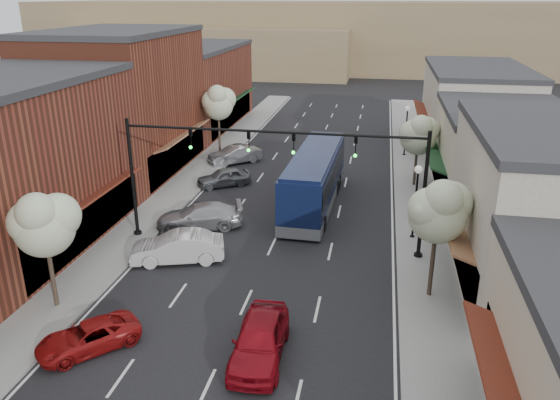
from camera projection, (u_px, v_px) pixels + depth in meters
The scene contains 28 objects.
ground at pixel (235, 326), 23.28m from camera, with size 160.00×160.00×0.00m, color black.
sidewalk_left at pixel (191, 179), 41.70m from camera, with size 2.80×73.00×0.15m, color gray.
sidewalk_right at pixel (416, 192), 38.84m from camera, with size 2.80×73.00×0.15m, color gray.
curb_left at pixel (209, 180), 41.46m from camera, with size 0.25×73.00×0.17m, color gray.
curb_right at pixel (396, 191), 39.08m from camera, with size 0.25×73.00×0.17m, color gray.
bldg_left_midnear at pixel (7, 164), 29.58m from camera, with size 10.14×14.10×9.40m.
bldg_left_midfar at pixel (122, 103), 42.19m from camera, with size 10.14×14.10×10.90m.
bldg_left_far at pixel (191, 87), 57.35m from camera, with size 10.14×18.10×8.40m.
bldg_right_midnear at pixel (555, 212), 25.08m from camera, with size 9.14×12.10×7.90m.
bldg_right_midfar at pixel (502, 156), 36.38m from camera, with size 9.14×12.10×6.40m.
bldg_right_far at pixel (473, 108), 49.08m from camera, with size 9.14×16.10×7.40m.
hill_far at pixel (356, 35), 103.94m from camera, with size 120.00×30.00×12.00m, color #7A6647.
hill_near at pixel (212, 49), 97.87m from camera, with size 50.00×20.00×8.00m, color #7A6647.
signal_mast_right at pixel (378, 174), 28.05m from camera, with size 8.22×0.46×7.00m.
signal_mast_left at pixel (171, 163), 29.96m from camera, with size 8.22×0.46×7.00m.
tree_right_near at pixel (439, 209), 23.91m from camera, with size 2.85×2.65×5.95m.
tree_right_far at pixel (419, 134), 38.79m from camera, with size 2.85×2.65×5.43m.
tree_left_near at pixel (44, 222), 23.14m from camera, with size 2.85×2.65×5.69m.
tree_left_far at pixel (218, 102), 46.92m from camera, with size 2.85×2.65×6.13m.
lamp_post_near at pixel (416, 190), 30.55m from camera, with size 0.44×0.44×4.44m.
lamp_post_far at pixel (407, 123), 46.64m from camera, with size 0.44×0.44×4.44m.
coach_bus at pixel (315, 178), 35.94m from camera, with size 3.00×12.10×3.68m.
red_hatchback at pixel (260, 339), 21.03m from camera, with size 1.93×4.80×1.64m, color maroon.
parked_car_a at pixel (88, 337), 21.63m from camera, with size 1.85×4.01×1.12m, color maroon.
parked_car_b at pixel (178, 247), 28.71m from camera, with size 1.69×4.86×1.60m, color silver.
parked_car_c at pixel (200, 216), 32.92m from camera, with size 2.10×5.16×1.50m, color #A2A2A7.
parked_car_d at pixel (224, 177), 40.14m from camera, with size 1.59×3.95×1.35m, color slate.
parked_car_e at pixel (235, 155), 45.53m from camera, with size 1.56×4.48×1.48m, color #97979C.
Camera 1 is at (5.51, -19.18, 13.29)m, focal length 35.00 mm.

